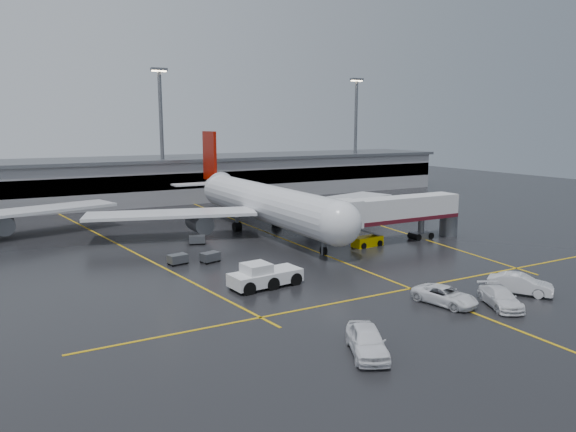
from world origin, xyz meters
TOP-DOWN VIEW (x-y plane):
  - ground at (0.00, 0.00)m, footprint 220.00×220.00m
  - apron_line_centre at (0.00, 0.00)m, footprint 0.25×90.00m
  - apron_line_stop at (0.00, -22.00)m, footprint 60.00×0.25m
  - apron_line_left at (-20.00, 10.00)m, footprint 9.99×69.35m
  - apron_line_right at (18.00, 10.00)m, footprint 7.57×69.64m
  - terminal at (0.00, 47.93)m, footprint 122.00×19.00m
  - light_mast_mid at (-5.00, 42.00)m, footprint 3.00×1.20m
  - light_mast_right at (40.00, 42.00)m, footprint 3.00×1.20m
  - main_airliner at (0.00, 9.70)m, footprint 48.80×45.60m
  - jet_bridge at (11.87, -6.00)m, footprint 19.90×3.40m
  - pushback_tractor at (-11.70, -14.87)m, footprint 7.14×3.60m
  - belt_loader at (7.19, -5.95)m, footprint 4.13×2.17m
  - service_van_a at (-0.50, -26.71)m, footprint 3.73×5.98m
  - service_van_b at (3.11, -29.38)m, footprint 4.25×5.78m
  - service_van_c at (7.54, -27.85)m, footprint 4.58×5.64m
  - service_van_d at (-12.31, -31.48)m, footprint 4.40×5.95m
  - baggage_cart_a at (-12.90, -3.92)m, footprint 2.28×1.81m
  - baggage_cart_b at (-16.31, -3.08)m, footprint 2.21×1.65m
  - baggage_cart_c at (-11.16, 5.37)m, footprint 2.30×1.84m

SIDE VIEW (x-z plane):
  - ground at x=0.00m, z-range 0.00..0.00m
  - apron_line_centre at x=0.00m, z-range 0.00..0.02m
  - apron_line_stop at x=0.00m, z-range 0.00..0.02m
  - apron_line_left at x=-20.00m, z-range 0.00..0.02m
  - apron_line_right at x=18.00m, z-range 0.00..0.02m
  - belt_loader at x=7.19m, z-range -0.64..1.89m
  - baggage_cart_a at x=-12.90m, z-range 0.07..1.19m
  - baggage_cart_b at x=-16.31m, z-range 0.07..1.19m
  - baggage_cart_c at x=-11.16m, z-range 0.07..1.19m
  - service_van_a at x=-0.50m, z-range 0.00..1.54m
  - service_van_b at x=3.11m, z-range 0.00..1.56m
  - service_van_c at x=7.54m, z-range 0.00..1.80m
  - service_van_d at x=-12.31m, z-range 0.00..1.88m
  - pushback_tractor at x=-11.70m, z-range -0.25..2.21m
  - jet_bridge at x=11.87m, z-range 0.91..6.96m
  - main_airliner at x=0.00m, z-range -2.84..11.26m
  - terminal at x=0.00m, z-range 0.02..8.62m
  - light_mast_mid at x=-5.00m, z-range 1.75..27.20m
  - light_mast_right at x=40.00m, z-range 1.75..27.20m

